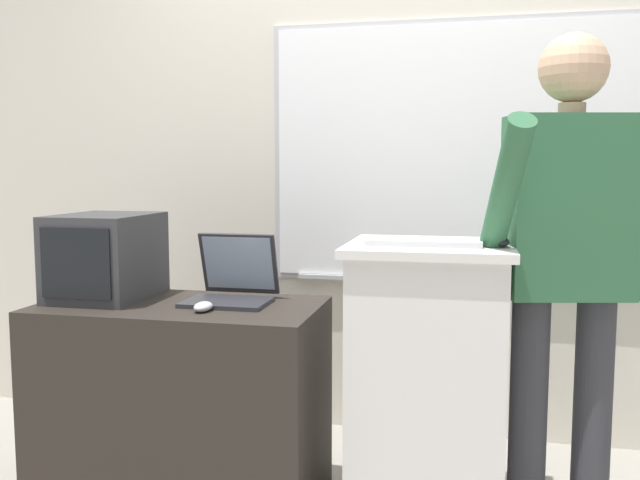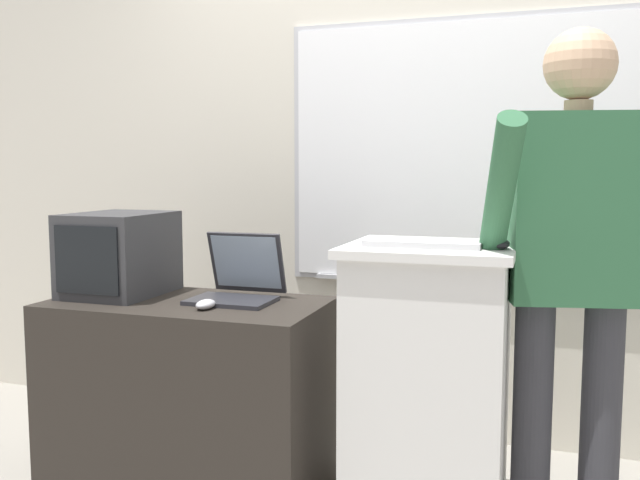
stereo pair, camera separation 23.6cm
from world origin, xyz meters
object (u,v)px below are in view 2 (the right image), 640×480
Objects in this scene: crt_monitor at (119,254)px; person_presenter at (573,250)px; computer_mouse_by_laptop at (206,304)px; computer_mouse_by_keyboard at (500,244)px; lectern_podium at (428,386)px; laptop at (239,281)px; wireless_keyboard at (423,244)px; side_desk at (189,398)px.

person_presenter is at bearing 1.99° from crt_monitor.
person_presenter reaches higher than computer_mouse_by_laptop.
computer_mouse_by_laptop is 1.00× the size of computer_mouse_by_keyboard.
lectern_podium is at bearing 174.04° from person_presenter.
crt_monitor is at bearing 161.52° from computer_mouse_by_laptop.
person_presenter is 5.49× the size of laptop.
laptop reaches higher than computer_mouse_by_laptop.
wireless_keyboard is 0.92× the size of crt_monitor.
computer_mouse_by_keyboard is at bearing 2.22° from wireless_keyboard.
side_desk is 2.71× the size of wireless_keyboard.
lectern_podium is 1.31m from crt_monitor.
computer_mouse_by_keyboard is at bearing -0.27° from side_desk.
computer_mouse_by_keyboard is at bearing -1.98° from crt_monitor.
crt_monitor is at bearing 177.16° from wireless_keyboard.
laptop reaches higher than side_desk.
crt_monitor reaches higher than laptop.
laptop is (0.17, 0.10, 0.45)m from side_desk.
person_presenter is 0.49m from wireless_keyboard.
wireless_keyboard is (0.72, -0.11, 0.18)m from laptop.
wireless_keyboard reaches higher than computer_mouse_by_laptop.
side_desk is at bearing 171.81° from person_presenter.
crt_monitor is at bearing 169.43° from person_presenter.
person_presenter is 4.08× the size of crt_monitor.
computer_mouse_by_laptop is at bearing -18.48° from crt_monitor.
person_presenter is (0.46, 0.05, 0.49)m from lectern_podium.
crt_monitor is at bearing 172.03° from side_desk.
side_desk is 1.32m from computer_mouse_by_keyboard.
person_presenter reaches higher than laptop.
wireless_keyboard is at bearing -0.96° from side_desk.
computer_mouse_by_keyboard is (-0.22, -0.11, 0.03)m from person_presenter.
laptop is at bearing 167.91° from person_presenter.
crt_monitor reaches higher than lectern_podium.
side_desk is (-0.92, -0.05, -0.12)m from lectern_podium.
side_desk is at bearing 141.42° from computer_mouse_by_laptop.
computer_mouse_by_laptop is at bearing -172.96° from wireless_keyboard.
lectern_podium is at bearing 3.24° from side_desk.
wireless_keyboard is (-0.47, -0.12, 0.02)m from person_presenter.
computer_mouse_by_laptop is at bearing -168.32° from lectern_podium.
lectern_podium is 10.02× the size of computer_mouse_by_laptop.
wireless_keyboard is at bearing -178.39° from person_presenter.
laptop is at bearing 174.11° from computer_mouse_by_keyboard.
laptop is at bearing 28.58° from side_desk.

